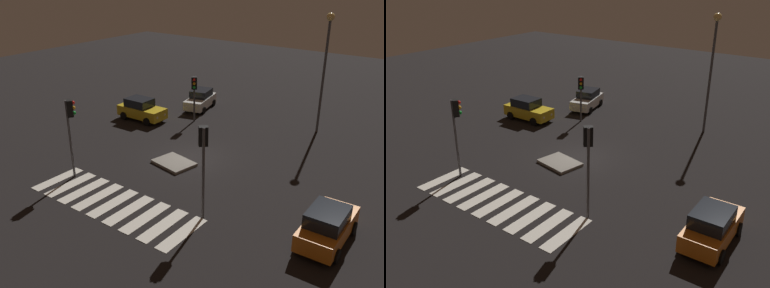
{
  "view_description": "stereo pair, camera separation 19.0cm",
  "coord_description": "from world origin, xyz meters",
  "views": [
    {
      "loc": [
        14.8,
        -20.06,
        11.66
      ],
      "look_at": [
        0.0,
        0.0,
        1.0
      ],
      "focal_mm": 39.57,
      "sensor_mm": 36.0,
      "label": 1
    },
    {
      "loc": [
        14.95,
        -19.95,
        11.66
      ],
      "look_at": [
        0.0,
        0.0,
        1.0
      ],
      "focal_mm": 39.57,
      "sensor_mm": 36.0,
      "label": 2
    }
  ],
  "objects": [
    {
      "name": "crosswalk_near",
      "position": [
        0.0,
        -7.02,
        0.01
      ],
      "size": [
        9.9,
        3.2,
        0.02
      ],
      "color": "silver",
      "rests_on": "ground"
    },
    {
      "name": "car_white",
      "position": [
        -5.51,
        8.71,
        0.81
      ],
      "size": [
        2.4,
        4.01,
        1.65
      ],
      "rotation": [
        0.0,
        0.0,
        -1.35
      ],
      "color": "silver",
      "rests_on": "ground"
    },
    {
      "name": "car_yellow",
      "position": [
        -7.69,
        3.57,
        0.86
      ],
      "size": [
        4.05,
        1.95,
        1.75
      ],
      "rotation": [
        0.0,
        0.0,
        0.02
      ],
      "color": "gold",
      "rests_on": "ground"
    },
    {
      "name": "ground_plane",
      "position": [
        0.0,
        0.0,
        0.0
      ],
      "size": [
        80.0,
        80.0,
        0.0
      ],
      "primitive_type": "plane",
      "color": "black"
    },
    {
      "name": "street_lamp",
      "position": [
        4.74,
        9.41,
        5.78
      ],
      "size": [
        0.56,
        0.56,
        8.62
      ],
      "color": "#47474C",
      "rests_on": "ground"
    },
    {
      "name": "traffic_island",
      "position": [
        -0.38,
        -1.4,
        0.09
      ],
      "size": [
        2.73,
        2.25,
        0.18
      ],
      "color": "gray",
      "rests_on": "ground"
    },
    {
      "name": "traffic_light_east",
      "position": [
        4.5,
        -5.21,
        3.63
      ],
      "size": [
        0.54,
        0.53,
        4.8
      ],
      "rotation": [
        0.0,
        0.0,
        2.28
      ],
      "color": "#47474C",
      "rests_on": "ground"
    },
    {
      "name": "car_orange",
      "position": [
        10.21,
        -3.61,
        0.86
      ],
      "size": [
        1.97,
        4.08,
        1.76
      ],
      "rotation": [
        0.0,
        0.0,
        1.59
      ],
      "color": "orange",
      "rests_on": "ground"
    },
    {
      "name": "traffic_light_south",
      "position": [
        -4.0,
        -6.1,
        3.57
      ],
      "size": [
        0.54,
        0.53,
        4.72
      ],
      "rotation": [
        0.0,
        0.0,
        0.99
      ],
      "color": "#47474C",
      "rests_on": "ground"
    },
    {
      "name": "traffic_light_west",
      "position": [
        -3.95,
        5.65,
        2.78
      ],
      "size": [
        0.54,
        0.53,
        3.66
      ],
      "rotation": [
        0.0,
        0.0,
        -0.96
      ],
      "color": "#47474C",
      "rests_on": "ground"
    }
  ]
}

